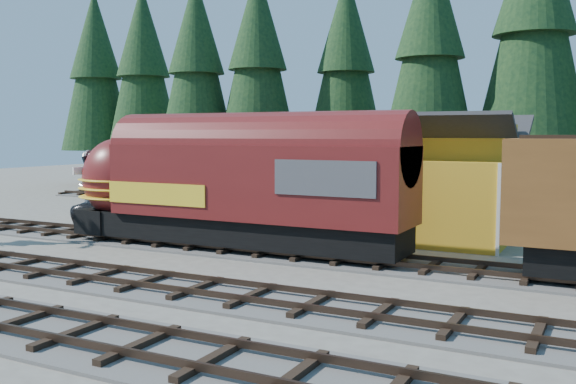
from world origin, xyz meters
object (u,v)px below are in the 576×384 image
at_px(caboose, 325,165).
at_px(pickup_truck_a, 139,211).
at_px(depot, 371,167).
at_px(locomotive, 222,189).
at_px(pickup_truck_b, 150,199).

xyz_separation_m(caboose, pickup_truck_a, (-4.66, -11.12, -1.77)).
distance_m(depot, locomotive, 7.47).
xyz_separation_m(depot, caboose, (-5.56, 7.50, -0.37)).
bearing_deg(caboose, pickup_truck_a, -112.73).
relative_size(caboose, pickup_truck_b, 1.48).
bearing_deg(depot, pickup_truck_a, -160.47).
xyz_separation_m(depot, pickup_truck_b, (-12.36, -0.22, -1.98)).
bearing_deg(locomotive, pickup_truck_a, 156.43).
bearing_deg(pickup_truck_a, locomotive, -130.26).
distance_m(locomotive, pickup_truck_b, 10.84).
xyz_separation_m(locomotive, pickup_truck_b, (-8.73, 6.28, -1.35)).
height_order(depot, pickup_truck_b, depot).
relative_size(depot, pickup_truck_b, 1.88).
xyz_separation_m(caboose, pickup_truck_b, (-6.80, -7.72, -1.61)).
relative_size(locomotive, pickup_truck_a, 2.44).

